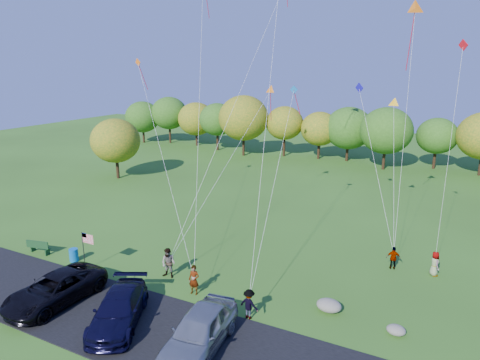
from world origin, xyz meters
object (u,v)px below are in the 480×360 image
(park_bench, at_px, (38,247))
(flyer_b, at_px, (168,263))
(trash_barrel, at_px, (74,255))
(flyer_a, at_px, (194,280))
(flyer_e, at_px, (435,264))
(minivan_dark, at_px, (55,289))
(flyer_d, at_px, (393,258))
(minivan_silver, at_px, (199,331))
(flyer_c, at_px, (249,304))
(minivan_navy, at_px, (119,309))

(park_bench, bearing_deg, flyer_b, -5.09)
(park_bench, xyz_separation_m, trash_barrel, (3.12, 0.27, -0.08))
(flyer_a, relative_size, flyer_e, 1.12)
(minivan_dark, xyz_separation_m, flyer_e, (18.42, 13.07, -0.07))
(flyer_d, distance_m, park_bench, 24.10)
(minivan_silver, relative_size, flyer_d, 3.55)
(flyer_a, bearing_deg, flyer_d, 34.68)
(flyer_b, xyz_separation_m, flyer_d, (12.23, 7.53, -0.20))
(minivan_silver, bearing_deg, trash_barrel, 155.72)
(minivan_dark, xyz_separation_m, flyer_a, (6.26, 4.34, 0.02))
(flyer_a, distance_m, flyer_c, 3.96)
(minivan_dark, relative_size, minivan_silver, 1.07)
(park_bench, bearing_deg, minivan_dark, -44.20)
(flyer_d, xyz_separation_m, trash_barrel, (-19.30, -8.56, -0.32))
(minivan_navy, xyz_separation_m, flyer_c, (5.63, 3.49, -0.03))
(minivan_navy, bearing_deg, flyer_b, 71.40)
(minivan_navy, relative_size, flyer_e, 3.41)
(park_bench, bearing_deg, trash_barrel, -7.39)
(park_bench, bearing_deg, minivan_silver, -25.82)
(flyer_a, relative_size, flyer_d, 1.16)
(flyer_d, height_order, trash_barrel, flyer_d)
(minivan_silver, height_order, flyer_d, minivan_silver)
(flyer_e, bearing_deg, minivan_dark, 96.63)
(minivan_silver, bearing_deg, minivan_navy, 175.68)
(flyer_b, bearing_deg, minivan_dark, -128.99)
(flyer_d, relative_size, flyer_e, 0.96)
(trash_barrel, bearing_deg, flyer_e, 22.09)
(flyer_a, relative_size, flyer_c, 1.08)
(minivan_silver, height_order, flyer_b, flyer_b)
(minivan_silver, xyz_separation_m, flyer_d, (6.79, 12.57, -0.22))
(flyer_d, xyz_separation_m, flyer_e, (2.42, 0.26, 0.03))
(flyer_a, relative_size, trash_barrel, 2.02)
(flyer_b, height_order, park_bench, flyer_b)
(minivan_dark, xyz_separation_m, minivan_silver, (9.21, 0.25, 0.12))
(minivan_dark, xyz_separation_m, minivan_navy, (4.51, 0.07, -0.02))
(minivan_navy, bearing_deg, trash_barrel, 125.20)
(minivan_dark, height_order, flyer_d, minivan_dark)
(flyer_b, relative_size, flyer_d, 1.26)
(flyer_a, xyz_separation_m, flyer_e, (12.16, 8.74, -0.09))
(flyer_a, height_order, park_bench, flyer_a)
(minivan_navy, relative_size, flyer_b, 2.81)
(flyer_a, height_order, flyer_d, flyer_a)
(minivan_silver, height_order, flyer_a, minivan_silver)
(trash_barrel, bearing_deg, flyer_b, 8.27)
(minivan_dark, distance_m, flyer_e, 22.59)
(minivan_dark, xyz_separation_m, flyer_d, (16.00, 12.82, -0.10))
(minivan_navy, distance_m, flyer_e, 19.05)
(flyer_b, distance_m, park_bench, 10.29)
(flyer_c, bearing_deg, flyer_b, -8.78)
(flyer_c, height_order, park_bench, flyer_c)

